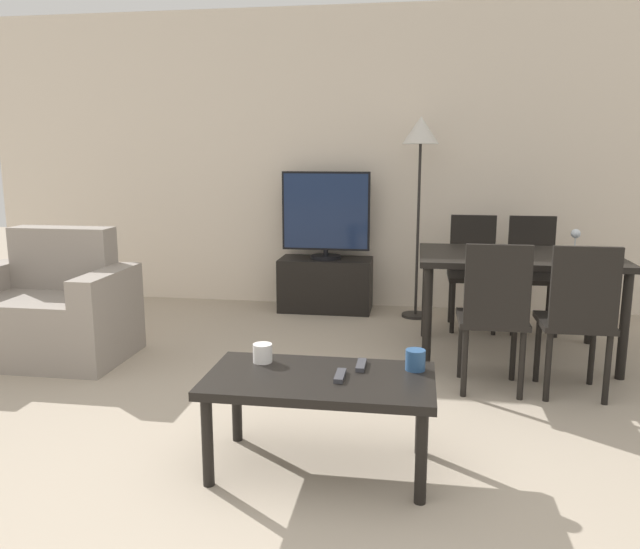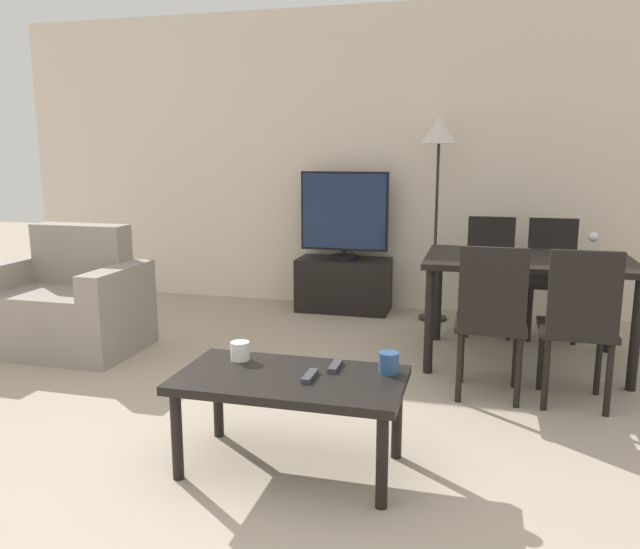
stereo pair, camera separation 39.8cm
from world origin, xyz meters
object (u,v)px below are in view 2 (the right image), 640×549
Objects in this scene: dining_chair_far at (552,272)px; remote_secondary at (335,366)px; coffee_table at (290,387)px; wine_glass_left at (593,238)px; tv at (344,215)px; dining_chair_near at (491,315)px; armchair at (66,306)px; dining_chair_near_right at (579,321)px; cup_white_near at (389,363)px; tv_stand at (344,285)px; floor_lamp at (439,145)px; dining_table at (527,270)px; dining_chair_far_left at (490,269)px; cup_colored_far at (240,351)px; remote_primary at (310,376)px.

remote_secondary is at bearing -115.77° from dining_chair_far.
wine_glass_left reaches higher than coffee_table.
dining_chair_near is at bearing -55.42° from tv.
armchair is 3.69m from dining_chair_far.
dining_chair_near_right is (0.47, 0.00, 0.00)m from dining_chair_near.
cup_white_near is (0.82, -2.76, -0.38)m from tv.
cup_white_near is at bearing 0.19° from remote_secondary.
floor_lamp is at bearing -8.07° from tv_stand.
dining_table is 0.80m from dining_chair_near_right.
coffee_table is 1.11× the size of dining_chair_far_left.
tv_stand is 9.08× the size of cup_colored_far.
armchair is 3.17m from floor_lamp.
wine_glass_left is (1.13, -0.67, -0.65)m from floor_lamp.
dining_chair_far_left is at bearing 79.45° from cup_white_near.
dining_chair_far is at bearing 64.23° from remote_secondary.
dining_chair_far reaches higher than tv_stand.
tv is 0.86× the size of dining_chair_near.
dining_chair_near_right is at bearing -46.68° from tv_stand.
tv_stand is at bearing 99.60° from remote_primary.
dining_chair_far_left is at bearing 107.36° from dining_table.
tv_stand is 0.91× the size of dining_chair_far_left.
tv is at bearing 106.55° from cup_white_near.
dining_chair_far is (3.46, 1.28, 0.19)m from armchair.
dining_chair_far is at bearing 72.64° from dining_table.
armchair is at bearing -167.06° from wine_glass_left.
cup_colored_far is at bearing -124.08° from dining_chair_far.
dining_chair_far_left is (-0.47, 0.00, 0.00)m from dining_chair_far.
cup_white_near is (0.00, -2.65, -0.99)m from floor_lamp.
dining_chair_near_right reaches higher than coffee_table.
dining_table reaches higher than cup_colored_far.
dining_table is 2.10m from remote_primary.
dining_chair_near is 1.33m from remote_primary.
dining_chair_near_right is at bearing 0.00° from dining_chair_near.
dining_table is 14.67× the size of cup_colored_far.
floor_lamp is (-0.45, 0.23, 0.98)m from dining_chair_far_left.
wine_glass_left is at bearing -64.42° from dining_chair_far.
tv_stand is at bearing 168.89° from dining_chair_far.
armchair is at bearing -136.65° from tv.
dining_chair_near is (0.87, 1.07, 0.12)m from coffee_table.
coffee_table is 0.59× the size of floor_lamp.
dining_chair_near_right is at bearing 38.47° from coffee_table.
armchair is 1.08× the size of coffee_table.
dining_chair_far_left is at bearing 147.18° from wine_glass_left.
floor_lamp is 11.48× the size of remote_primary.
dining_chair_far is at bearing -11.03° from tv.
dining_chair_far_left is 6.11× the size of remote_primary.
coffee_table is at bearing -139.17° from remote_secondary.
coffee_table is 3.03m from floor_lamp.
tv_stand is 2.97m from remote_primary.
floor_lamp reaches higher than wine_glass_left.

